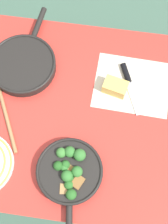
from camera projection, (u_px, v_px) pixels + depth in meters
The scene contains 8 objects.
ground_plane at pixel (84, 152), 1.94m from camera, with size 14.00×14.00×0.00m, color #476B56.
dining_table_red at pixel (84, 120), 1.33m from camera, with size 1.24×0.84×0.73m.
skillet_broccoli at pixel (70, 172), 1.15m from camera, with size 0.25×0.39×0.08m.
skillet_eggs at pixel (23, 64), 1.30m from camera, with size 0.28×0.43×0.05m.
wooden_spoon at pixel (2, 98), 1.27m from camera, with size 0.20×0.36×0.02m.
parchment_sheet at pixel (132, 85), 1.30m from camera, with size 0.32×0.26×0.00m.
grater_knife at pixel (129, 81), 1.29m from camera, with size 0.11×0.22×0.02m.
cheese_block at pixel (115, 87), 1.26m from camera, with size 0.11×0.08×0.05m.
Camera 1 is at (-0.06, 0.41, 1.91)m, focal length 50.00 mm.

